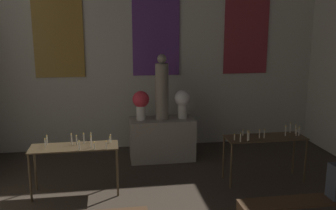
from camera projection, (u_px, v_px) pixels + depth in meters
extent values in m
cube|color=beige|center=(156.00, 33.00, 8.41)|extent=(7.79, 0.12, 5.27)
cube|color=olive|center=(57.00, 8.00, 7.90)|extent=(1.06, 0.03, 2.95)
cube|color=#60337F|center=(156.00, 8.00, 8.22)|extent=(1.06, 0.03, 2.95)
cube|color=maroon|center=(247.00, 9.00, 8.55)|extent=(1.06, 0.03, 2.95)
cube|color=gray|center=(162.00, 139.00, 7.94)|extent=(1.35, 0.64, 0.88)
cylinder|color=gray|center=(162.00, 92.00, 7.72)|extent=(0.27, 0.27, 1.16)
sphere|color=gray|center=(162.00, 59.00, 7.58)|extent=(0.19, 0.19, 0.19)
cylinder|color=beige|center=(141.00, 112.00, 7.75)|extent=(0.20, 0.20, 0.31)
sphere|color=#DB3342|center=(141.00, 99.00, 7.69)|extent=(0.34, 0.34, 0.34)
cylinder|color=beige|center=(183.00, 111.00, 7.88)|extent=(0.20, 0.20, 0.31)
sphere|color=silver|center=(183.00, 98.00, 7.82)|extent=(0.34, 0.34, 0.34)
cube|color=#473823|center=(74.00, 147.00, 6.24)|extent=(1.45, 0.50, 0.02)
cylinder|color=#473823|center=(30.00, 178.00, 6.01)|extent=(0.04, 0.04, 0.82)
cylinder|color=#473823|center=(117.00, 173.00, 6.23)|extent=(0.04, 0.04, 0.82)
cylinder|color=#473823|center=(35.00, 168.00, 6.44)|extent=(0.04, 0.04, 0.82)
cylinder|color=#473823|center=(117.00, 163.00, 6.65)|extent=(0.04, 0.04, 0.82)
cylinder|color=silver|center=(72.00, 140.00, 6.31)|extent=(0.02, 0.02, 0.17)
sphere|color=#F9CC4C|center=(71.00, 134.00, 6.29)|extent=(0.02, 0.02, 0.02)
cylinder|color=silver|center=(79.00, 146.00, 6.04)|extent=(0.02, 0.02, 0.15)
sphere|color=#F9CC4C|center=(79.00, 141.00, 6.02)|extent=(0.02, 0.02, 0.02)
cylinder|color=silver|center=(94.00, 146.00, 6.09)|extent=(0.02, 0.02, 0.10)
sphere|color=#F9CC4C|center=(94.00, 142.00, 6.07)|extent=(0.02, 0.02, 0.02)
cylinder|color=silver|center=(110.00, 141.00, 6.40)|extent=(0.02, 0.02, 0.09)
sphere|color=#F9CC4C|center=(109.00, 137.00, 6.39)|extent=(0.02, 0.02, 0.02)
cylinder|color=silver|center=(84.00, 139.00, 6.37)|extent=(0.02, 0.02, 0.17)
sphere|color=#F9CC4C|center=(83.00, 133.00, 6.35)|extent=(0.02, 0.02, 0.02)
cylinder|color=silver|center=(77.00, 141.00, 6.32)|extent=(0.02, 0.02, 0.14)
sphere|color=#F9CC4C|center=(76.00, 136.00, 6.30)|extent=(0.02, 0.02, 0.02)
cylinder|color=silver|center=(91.00, 138.00, 6.44)|extent=(0.02, 0.02, 0.15)
sphere|color=#F9CC4C|center=(91.00, 133.00, 6.42)|extent=(0.02, 0.02, 0.02)
cylinder|color=silver|center=(45.00, 144.00, 6.17)|extent=(0.02, 0.02, 0.14)
sphere|color=#F9CC4C|center=(45.00, 139.00, 6.15)|extent=(0.02, 0.02, 0.02)
cylinder|color=silver|center=(47.00, 140.00, 6.33)|extent=(0.02, 0.02, 0.14)
sphere|color=#F9CC4C|center=(47.00, 136.00, 6.31)|extent=(0.02, 0.02, 0.02)
cylinder|color=silver|center=(106.00, 145.00, 6.12)|extent=(0.02, 0.02, 0.11)
sphere|color=#F9CC4C|center=(106.00, 141.00, 6.10)|extent=(0.02, 0.02, 0.02)
cylinder|color=silver|center=(111.00, 139.00, 6.43)|extent=(0.02, 0.02, 0.12)
sphere|color=#F9CC4C|center=(110.00, 135.00, 6.41)|extent=(0.02, 0.02, 0.02)
cylinder|color=silver|center=(91.00, 142.00, 6.16)|extent=(0.02, 0.02, 0.18)
sphere|color=#F9CC4C|center=(91.00, 136.00, 6.14)|extent=(0.02, 0.02, 0.02)
cube|color=#473823|center=(265.00, 137.00, 6.76)|extent=(1.45, 0.50, 0.02)
cylinder|color=#473823|center=(231.00, 166.00, 6.53)|extent=(0.04, 0.04, 0.82)
cylinder|color=#473823|center=(305.00, 161.00, 6.74)|extent=(0.04, 0.04, 0.82)
cylinder|color=#473823|center=(224.00, 157.00, 6.96)|extent=(0.04, 0.04, 0.82)
cylinder|color=#473823|center=(294.00, 153.00, 7.17)|extent=(0.04, 0.04, 0.82)
cylinder|color=silver|center=(290.00, 128.00, 6.99)|extent=(0.02, 0.02, 0.17)
sphere|color=#F9CC4C|center=(291.00, 123.00, 6.97)|extent=(0.02, 0.02, 0.02)
cylinder|color=silver|center=(260.00, 134.00, 6.67)|extent=(0.02, 0.02, 0.14)
sphere|color=#F9CC4C|center=(260.00, 130.00, 6.65)|extent=(0.02, 0.02, 0.02)
cylinder|color=silver|center=(286.00, 131.00, 6.80)|extent=(0.02, 0.02, 0.17)
sphere|color=#F9CC4C|center=(286.00, 126.00, 6.78)|extent=(0.02, 0.02, 0.02)
cylinder|color=silver|center=(264.00, 134.00, 6.67)|extent=(0.02, 0.02, 0.15)
sphere|color=#F9CC4C|center=(265.00, 130.00, 6.65)|extent=(0.02, 0.02, 0.02)
cylinder|color=silver|center=(249.00, 137.00, 6.54)|extent=(0.02, 0.02, 0.13)
sphere|color=#F9CC4C|center=(249.00, 132.00, 6.53)|extent=(0.02, 0.02, 0.02)
cylinder|color=silver|center=(299.00, 132.00, 6.82)|extent=(0.02, 0.02, 0.15)
sphere|color=#F9CC4C|center=(299.00, 127.00, 6.80)|extent=(0.02, 0.02, 0.02)
cylinder|color=silver|center=(243.00, 133.00, 6.82)|extent=(0.02, 0.02, 0.10)
sphere|color=#F9CC4C|center=(243.00, 130.00, 6.81)|extent=(0.02, 0.02, 0.02)
cylinder|color=silver|center=(234.00, 138.00, 6.56)|extent=(0.02, 0.02, 0.09)
sphere|color=#F9CC4C|center=(235.00, 134.00, 6.55)|extent=(0.02, 0.02, 0.02)
cylinder|color=silver|center=(248.00, 136.00, 6.51)|extent=(0.02, 0.02, 0.17)
sphere|color=#F9CC4C|center=(248.00, 131.00, 6.48)|extent=(0.02, 0.02, 0.02)
cylinder|color=silver|center=(240.00, 138.00, 6.47)|extent=(0.02, 0.02, 0.14)
sphere|color=#F9CC4C|center=(241.00, 133.00, 6.45)|extent=(0.02, 0.02, 0.02)
cylinder|color=silver|center=(296.00, 133.00, 6.81)|extent=(0.02, 0.02, 0.12)
sphere|color=#F9CC4C|center=(296.00, 129.00, 6.80)|extent=(0.02, 0.02, 0.02)
cylinder|color=silver|center=(296.00, 130.00, 6.93)|extent=(0.02, 0.02, 0.16)
sphere|color=#F9CC4C|center=(296.00, 125.00, 6.91)|extent=(0.02, 0.02, 0.02)
cube|color=#4C331E|center=(324.00, 199.00, 5.23)|extent=(2.44, 0.36, 0.03)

